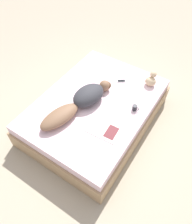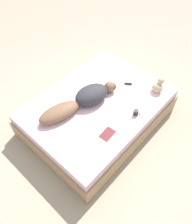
# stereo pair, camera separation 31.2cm
# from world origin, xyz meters

# --- Properties ---
(ground_plane) EXTENTS (12.00, 12.00, 0.00)m
(ground_plane) POSITION_xyz_m (0.00, 0.00, 0.00)
(ground_plane) COLOR #B7A88E
(bed) EXTENTS (1.61, 2.21, 0.48)m
(bed) POSITION_xyz_m (0.00, 0.00, 0.24)
(bed) COLOR tan
(bed) RESTS_ON ground_plane
(person) EXTENTS (0.55, 1.32, 0.24)m
(person) POSITION_xyz_m (-0.13, -0.20, 0.59)
(person) COLOR brown
(person) RESTS_ON bed
(open_magazine) EXTENTS (0.46, 0.34, 0.01)m
(open_magazine) POSITION_xyz_m (0.39, -0.37, 0.49)
(open_magazine) COLOR silver
(open_magazine) RESTS_ON bed
(coffee_mug) EXTENTS (0.10, 0.07, 0.09)m
(coffee_mug) POSITION_xyz_m (0.57, 0.18, 0.53)
(coffee_mug) COLOR #232328
(coffee_mug) RESTS_ON bed
(cell_phone) EXTENTS (0.16, 0.14, 0.01)m
(cell_phone) POSITION_xyz_m (0.11, 0.62, 0.49)
(cell_phone) COLOR silver
(cell_phone) RESTS_ON bed
(plush_toy) EXTENTS (0.17, 0.19, 0.23)m
(plush_toy) POSITION_xyz_m (0.54, 0.81, 0.58)
(plush_toy) COLOR #D1B289
(plush_toy) RESTS_ON bed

